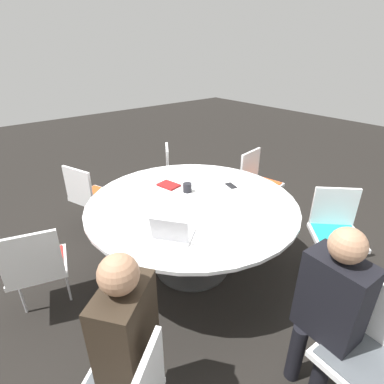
% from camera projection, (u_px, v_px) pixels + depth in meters
% --- Properties ---
extents(ground_plane, '(16.00, 16.00, 0.00)m').
position_uv_depth(ground_plane, '(192.00, 266.00, 3.12)').
color(ground_plane, black).
extents(conference_table, '(1.95, 1.95, 0.76)m').
position_uv_depth(conference_table, '(192.00, 214.00, 2.84)').
color(conference_table, '#333333').
rests_on(conference_table, ground_plane).
extents(chair_1, '(0.45, 0.47, 0.87)m').
position_uv_depth(chair_1, '(370.00, 348.00, 1.70)').
color(chair_1, white).
rests_on(chair_1, ground_plane).
extents(chair_2, '(0.61, 0.61, 0.87)m').
position_uv_depth(chair_2, '(336.00, 227.00, 2.84)').
color(chair_2, white).
rests_on(chair_2, ground_plane).
extents(chair_3, '(0.50, 0.49, 0.87)m').
position_uv_depth(chair_3, '(258.00, 179.00, 3.85)').
color(chair_3, white).
rests_on(chair_3, ground_plane).
extents(chair_4, '(0.59, 0.60, 0.87)m').
position_uv_depth(chair_4, '(177.00, 171.00, 4.10)').
color(chair_4, white).
rests_on(chair_4, ground_plane).
extents(chair_5, '(0.54, 0.55, 0.87)m').
position_uv_depth(chair_5, '(89.00, 193.00, 3.48)').
color(chair_5, white).
rests_on(chair_5, ground_plane).
extents(chair_6, '(0.54, 0.53, 0.87)m').
position_uv_depth(chair_6, '(36.00, 264.00, 2.36)').
color(chair_6, white).
rests_on(chair_6, ground_plane).
extents(person_0, '(0.42, 0.39, 1.22)m').
position_uv_depth(person_0, '(124.00, 333.00, 1.57)').
color(person_0, '#2D2319').
rests_on(person_0, ground_plane).
extents(person_1, '(0.28, 0.38, 1.22)m').
position_uv_depth(person_1, '(330.00, 303.00, 1.75)').
color(person_1, black).
rests_on(person_1, ground_plane).
extents(laptop, '(0.37, 0.37, 0.21)m').
position_uv_depth(laptop, '(172.00, 233.00, 2.22)').
color(laptop, silver).
rests_on(laptop, conference_table).
extents(spiral_notebook, '(0.19, 0.24, 0.02)m').
position_uv_depth(spiral_notebook, '(169.00, 185.00, 3.09)').
color(spiral_notebook, maroon).
rests_on(spiral_notebook, conference_table).
extents(coffee_cup, '(0.09, 0.09, 0.09)m').
position_uv_depth(coffee_cup, '(187.00, 188.00, 2.95)').
color(coffee_cup, black).
rests_on(coffee_cup, conference_table).
extents(cell_phone, '(0.11, 0.15, 0.01)m').
position_uv_depth(cell_phone, '(231.00, 186.00, 3.09)').
color(cell_phone, black).
rests_on(cell_phone, conference_table).
extents(handbag, '(0.36, 0.16, 0.28)m').
position_uv_depth(handbag, '(228.00, 193.00, 4.33)').
color(handbag, '#513319').
rests_on(handbag, ground_plane).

